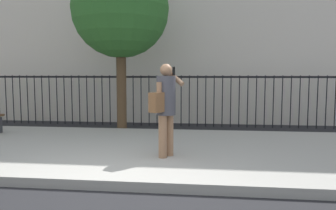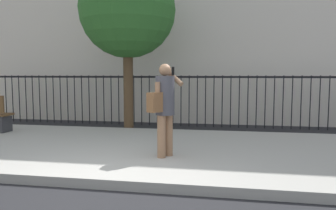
% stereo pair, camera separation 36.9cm
% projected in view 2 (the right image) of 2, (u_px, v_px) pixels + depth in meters
% --- Properties ---
extents(ground_plane, '(60.00, 60.00, 0.00)m').
position_uv_depth(ground_plane, '(97.00, 190.00, 4.65)').
color(ground_plane, black).
extents(sidewalk, '(28.00, 4.40, 0.15)m').
position_uv_depth(sidewalk, '(138.00, 150.00, 6.80)').
color(sidewalk, '#9E9B93').
rests_on(sidewalk, ground).
extents(iron_fence, '(12.03, 0.04, 1.60)m').
position_uv_depth(iron_fence, '(169.00, 94.00, 10.33)').
color(iron_fence, black).
rests_on(iron_fence, ground).
extents(pedestrian_on_phone, '(0.60, 0.72, 1.67)m').
position_uv_depth(pedestrian_on_phone, '(164.00, 103.00, 5.82)').
color(pedestrian_on_phone, '#936B4C').
rests_on(pedestrian_on_phone, sidewalk).
extents(street_tree_near, '(2.65, 2.65, 4.73)m').
position_uv_depth(street_tree_near, '(127.00, 10.00, 8.95)').
color(street_tree_near, '#4C3823').
rests_on(street_tree_near, ground).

